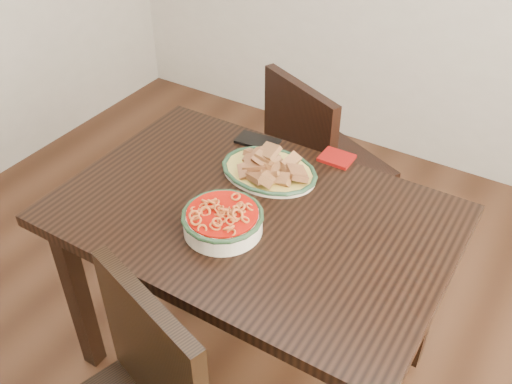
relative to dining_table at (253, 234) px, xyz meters
The scene contains 7 objects.
floor 0.66m from the dining_table, 149.38° to the right, with size 3.50×3.50×0.00m, color #341C10.
dining_table is the anchor object (origin of this frame).
chair_far 0.70m from the dining_table, 98.47° to the left, with size 0.56×0.56×0.89m.
fish_plate 0.25m from the dining_table, 106.16° to the left, with size 0.33×0.26×0.11m.
noodle_bowl 0.19m from the dining_table, 102.74° to the right, with size 0.24×0.24×0.08m.
smartphone 0.40m from the dining_table, 119.23° to the left, with size 0.15×0.08×0.01m, color black.
napkin 0.42m from the dining_table, 75.56° to the left, with size 0.11×0.09×0.01m, color maroon.
Camera 1 is at (0.83, -1.08, 1.88)m, focal length 40.00 mm.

